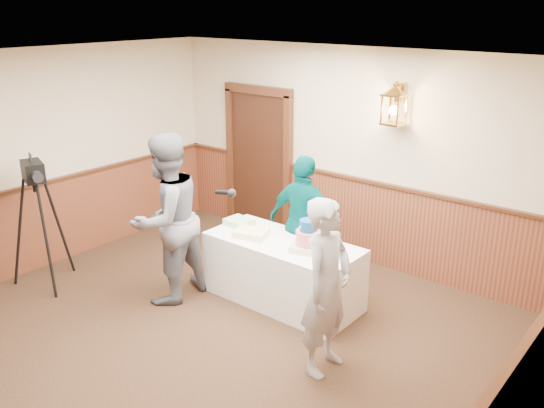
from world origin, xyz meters
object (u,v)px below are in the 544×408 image
at_px(sheet_cake_green, 239,222).
at_px(assistant_p, 304,224).
at_px(baker, 327,287).
at_px(tv_camera_rig, 41,231).
at_px(sheet_cake_yellow, 251,233).
at_px(tiered_cake, 308,238).
at_px(display_table, 283,271).
at_px(interviewer, 166,219).

relative_size(sheet_cake_green, assistant_p, 0.19).
bearing_deg(baker, tv_camera_rig, 97.67).
relative_size(baker, assistant_p, 1.03).
height_order(sheet_cake_yellow, tv_camera_rig, tv_camera_rig).
height_order(baker, assistant_p, baker).
bearing_deg(sheet_cake_green, tiered_cake, -4.19).
bearing_deg(assistant_p, display_table, 91.47).
height_order(assistant_p, tv_camera_rig, assistant_p).
height_order(tiered_cake, assistant_p, assistant_p).
distance_m(display_table, sheet_cake_green, 0.83).
relative_size(interviewer, assistant_p, 1.19).
distance_m(tiered_cake, sheet_cake_green, 1.09).
distance_m(interviewer, baker, 2.19).
height_order(sheet_cake_green, baker, baker).
distance_m(sheet_cake_yellow, baker, 1.63).
bearing_deg(sheet_cake_yellow, display_table, 17.68).
distance_m(display_table, interviewer, 1.46).
xyz_separation_m(sheet_cake_green, baker, (1.83, -0.84, 0.06)).
relative_size(sheet_cake_green, tv_camera_rig, 0.21).
xyz_separation_m(display_table, sheet_cake_yellow, (-0.37, -0.12, 0.41)).
bearing_deg(assistant_p, tv_camera_rig, 36.59).
xyz_separation_m(sheet_cake_yellow, interviewer, (-0.70, -0.65, 0.20)).
relative_size(tiered_cake, tv_camera_rig, 0.27).
bearing_deg(display_table, sheet_cake_green, 175.40).
distance_m(tiered_cake, sheet_cake_yellow, 0.75).
distance_m(sheet_cake_yellow, tv_camera_rig, 2.55).
xyz_separation_m(baker, tv_camera_rig, (-3.63, -0.72, -0.15)).
relative_size(tiered_cake, assistant_p, 0.26).
bearing_deg(sheet_cake_green, interviewer, -113.28).
distance_m(tiered_cake, tv_camera_rig, 3.24).
bearing_deg(tv_camera_rig, assistant_p, 57.09).
bearing_deg(sheet_cake_green, tv_camera_rig, -139.06).
bearing_deg(tiered_cake, sheet_cake_yellow, -172.37).
xyz_separation_m(sheet_cake_yellow, sheet_cake_green, (-0.35, 0.18, -0.00)).
bearing_deg(baker, tiered_cake, 41.23).
relative_size(tiered_cake, baker, 0.25).
height_order(sheet_cake_green, tv_camera_rig, tv_camera_rig).
relative_size(sheet_cake_yellow, interviewer, 0.19).
bearing_deg(interviewer, display_table, 123.68).
bearing_deg(display_table, interviewer, -144.43).
bearing_deg(sheet_cake_green, sheet_cake_yellow, -27.13).
distance_m(display_table, tiered_cake, 0.62).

